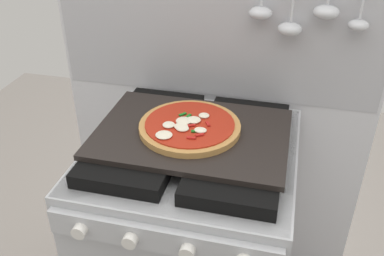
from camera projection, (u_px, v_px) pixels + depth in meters
The scene contains 4 objects.
kitchen_backsplash at pixel (215, 113), 1.55m from camera, with size 1.10×0.09×1.55m.
stove at pixel (192, 247), 1.45m from camera, with size 0.60×0.64×0.90m.
baking_tray at pixel (192, 133), 1.22m from camera, with size 0.54×0.38×0.02m, color black.
pizza_left at pixel (189, 126), 1.21m from camera, with size 0.29×0.29×0.03m.
Camera 1 is at (0.25, -1.00, 1.56)m, focal length 40.15 mm.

